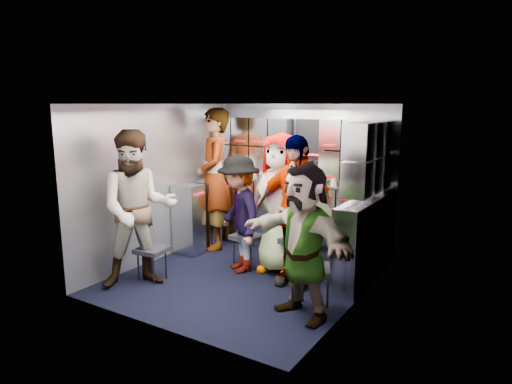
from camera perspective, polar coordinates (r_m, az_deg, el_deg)
The scene contains 29 objects.
floor at distance 5.71m, azimuth -1.39°, elevation -10.63°, with size 3.00×3.00×0.00m, color black.
wall_back at distance 6.69m, azimuth 5.62°, elevation 1.89°, with size 2.80×0.04×2.10m, color #999FA7.
wall_left at distance 6.28m, azimuth -12.19°, elevation 1.08°, with size 0.04×3.00×2.10m, color #999FA7.
wall_right at distance 4.80m, azimuth 12.68°, elevation -1.94°, with size 0.04×3.00×2.10m, color #999FA7.
ceiling at distance 5.31m, azimuth -1.49°, elevation 10.96°, with size 2.80×3.00×0.02m, color silver.
cart_bank_back at distance 6.62m, azimuth 4.73°, elevation -3.10°, with size 2.68×0.38×0.99m, color #A5AAB6.
cart_bank_left at distance 6.66m, azimuth -7.35°, elevation -3.07°, with size 0.38×0.76×0.99m, color #A5AAB6.
counter at distance 6.51m, azimuth 4.80°, elevation 1.34°, with size 2.68×0.42×0.03m, color #B1B3B8.
locker_bank_back at distance 6.51m, azimuth 5.11°, elevation 5.54°, with size 2.68×0.28×0.82m, color #A5AAB6.
locker_bank_right at distance 5.43m, azimuth 13.84°, elevation 4.20°, with size 0.28×1.00×0.82m, color #A5AAB6.
right_cabinet at distance 5.54m, azimuth 13.04°, elevation -6.12°, with size 0.28×1.20×1.00m, color #A5AAB6.
coffee_niche at distance 6.48m, azimuth 6.77°, elevation 5.31°, with size 0.46×0.16×0.84m, color black, non-canonical shape.
red_latch_strip at distance 6.36m, azimuth 3.96°, elevation -0.11°, with size 2.60×0.02×0.03m, color #B31015.
jump_seat_near_left at distance 5.67m, azimuth -12.92°, elevation -7.28°, with size 0.38×0.36×0.40m.
jump_seat_mid_left at distance 5.97m, azimuth -1.14°, elevation -5.83°, with size 0.40×0.38×0.42m.
jump_seat_center at distance 5.97m, azimuth 3.85°, elevation -6.02°, with size 0.36×0.34×0.40m.
jump_seat_mid_right at distance 5.55m, azimuth 5.68°, elevation -6.48°, with size 0.53×0.52×0.50m.
jump_seat_near_right at distance 4.78m, azimuth 6.83°, elevation -9.84°, with size 0.51×0.50×0.46m.
attendant_standing at distance 6.65m, azimuth -5.23°, elevation 1.61°, with size 0.75×0.49×2.05m, color black.
attendant_arc_a at distance 5.40m, azimuth -14.51°, elevation -2.11°, with size 0.89×0.69×1.82m, color black.
attendant_arc_b at distance 5.73m, azimuth -2.14°, elevation -2.75°, with size 0.96×0.55×1.49m, color black.
attendant_arc_c at distance 5.69m, azimuth 3.07°, elevation -1.44°, with size 0.86×0.56×1.76m, color black.
attendant_arc_d at distance 5.27m, azimuth 4.91°, elevation -2.43°, with size 1.03×0.43×1.77m, color black.
attendant_arc_e at distance 4.50m, azimuth 5.96°, elevation -6.12°, with size 1.45×0.46×1.56m, color black.
bottle_left at distance 6.84m, azimuth -1.26°, elevation 3.09°, with size 0.06×0.06×0.27m, color white.
bottle_mid at distance 6.75m, azimuth -0.09°, elevation 2.90°, with size 0.07×0.07×0.25m, color white.
bottle_right at distance 6.14m, azimuth 10.92°, elevation 1.89°, with size 0.07×0.07×0.24m, color white.
cup_left at distance 6.86m, azimuth -1.50°, elevation 2.40°, with size 0.08×0.08×0.10m, color tan.
cup_right at distance 6.19m, azimuth 9.69°, elevation 1.37°, with size 0.08×0.08×0.11m, color tan.
Camera 1 is at (2.91, -4.43, 2.10)m, focal length 32.00 mm.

